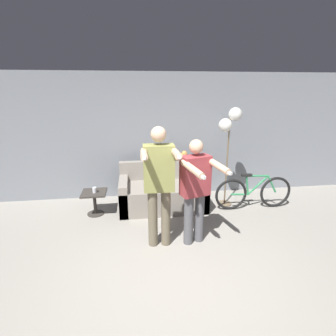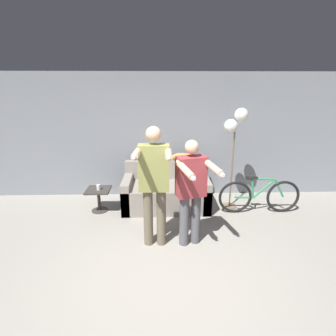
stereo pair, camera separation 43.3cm
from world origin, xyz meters
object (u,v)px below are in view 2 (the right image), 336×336
object	(u,v)px
couch	(166,193)
floor_lamp	(236,127)
person_right	(191,187)
side_table	(99,195)
person_left	(154,180)
cat	(183,156)
bicycle	(259,196)
cup	(99,187)

from	to	relation	value
couch	floor_lamp	bearing A→B (deg)	-2.70
person_right	side_table	distance (m)	2.09
person_left	cat	xyz separation A→B (m)	(0.54, 1.68, -0.10)
person_left	bicycle	distance (m)	2.31
person_right	floor_lamp	bearing A→B (deg)	37.26
couch	cat	size ratio (longest dim) A/B	3.03
person_right	cup	bearing A→B (deg)	128.18
person_left	side_table	xyz separation A→B (m)	(-1.09, 1.17, -0.72)
bicycle	cat	bearing A→B (deg)	154.70
person_left	floor_lamp	world-z (taller)	floor_lamp
cat	floor_lamp	world-z (taller)	floor_lamp
cat	side_table	world-z (taller)	cat
side_table	person_right	bearing A→B (deg)	-35.84
side_table	bicycle	size ratio (longest dim) A/B	0.29
floor_lamp	bicycle	distance (m)	1.38
floor_lamp	cup	xyz separation A→B (m)	(-2.55, -0.14, -1.10)
cat	side_table	distance (m)	1.83
cat	cup	size ratio (longest dim) A/B	5.44
person_right	cat	bearing A→B (deg)	73.19
couch	side_table	xyz separation A→B (m)	(-1.29, -0.17, 0.03)
person_left	cat	bearing A→B (deg)	73.67
person_right	cup	xyz separation A→B (m)	(-1.61, 1.14, -0.42)
cat	floor_lamp	distance (m)	1.21
couch	cat	bearing A→B (deg)	44.84
person_right	cat	xyz separation A→B (m)	(0.01, 1.69, 0.03)
person_left	bicycle	bearing A→B (deg)	29.24
floor_lamp	side_table	world-z (taller)	floor_lamp
couch	side_table	bearing A→B (deg)	-172.63
person_left	cup	xyz separation A→B (m)	(-1.07, 1.14, -0.54)
couch	side_table	size ratio (longest dim) A/B	3.74
bicycle	person_left	bearing A→B (deg)	-152.34
cat	cup	xyz separation A→B (m)	(-1.62, -0.54, -0.45)
person_left	floor_lamp	bearing A→B (deg)	42.51
person_right	person_left	bearing A→B (deg)	163.42
person_left	cup	world-z (taller)	person_left
bicycle	couch	bearing A→B (deg)	169.72
cat	cup	world-z (taller)	cat
couch	cup	world-z (taller)	couch
couch	floor_lamp	xyz separation A→B (m)	(1.28, -0.06, 1.31)
cup	bicycle	size ratio (longest dim) A/B	0.07
cup	bicycle	distance (m)	3.03
couch	person_left	xyz separation A→B (m)	(-0.20, -1.34, 0.75)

